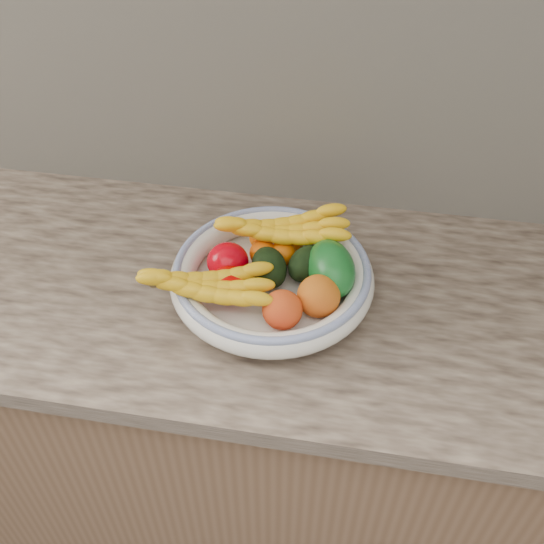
{
  "coord_description": "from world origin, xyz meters",
  "views": [
    {
      "loc": [
        0.14,
        0.84,
        1.75
      ],
      "look_at": [
        0.0,
        1.66,
        0.96
      ],
      "focal_mm": 40.0,
      "sensor_mm": 36.0,
      "label": 1
    }
  ],
  "objects_px": {
    "banana_bunch_front": "(207,288)",
    "banana_bunch_back": "(282,232)",
    "fruit_bowl": "(272,276)",
    "green_mango": "(331,269)"
  },
  "relations": [
    {
      "from": "fruit_bowl",
      "to": "banana_bunch_back",
      "type": "relative_size",
      "value": 1.41
    },
    {
      "from": "green_mango",
      "to": "banana_bunch_front",
      "type": "height_order",
      "value": "green_mango"
    },
    {
      "from": "green_mango",
      "to": "banana_bunch_back",
      "type": "distance_m",
      "value": 0.13
    },
    {
      "from": "banana_bunch_front",
      "to": "banana_bunch_back",
      "type": "bearing_deg",
      "value": 47.02
    },
    {
      "from": "fruit_bowl",
      "to": "banana_bunch_back",
      "type": "height_order",
      "value": "banana_bunch_back"
    },
    {
      "from": "fruit_bowl",
      "to": "banana_bunch_front",
      "type": "height_order",
      "value": "banana_bunch_front"
    },
    {
      "from": "green_mango",
      "to": "banana_bunch_front",
      "type": "distance_m",
      "value": 0.23
    },
    {
      "from": "green_mango",
      "to": "banana_bunch_back",
      "type": "bearing_deg",
      "value": 122.45
    },
    {
      "from": "fruit_bowl",
      "to": "green_mango",
      "type": "relative_size",
      "value": 2.95
    },
    {
      "from": "banana_bunch_back",
      "to": "banana_bunch_front",
      "type": "relative_size",
      "value": 1.07
    }
  ]
}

